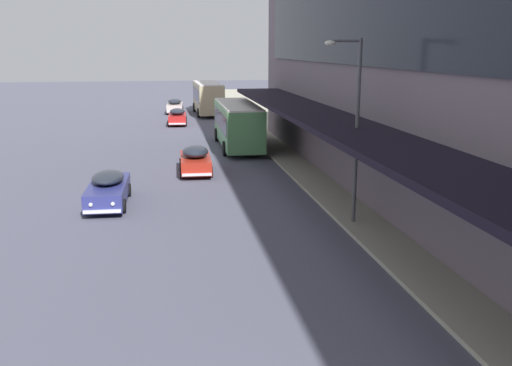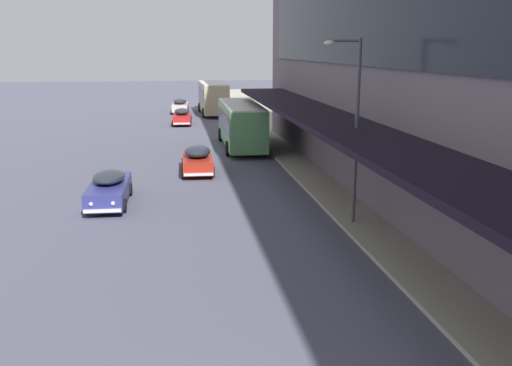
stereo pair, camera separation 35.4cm
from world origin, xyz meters
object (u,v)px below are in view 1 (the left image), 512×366
object	(u,v)px
transit_bus_kerbside_rear	(208,96)
sedan_trailing_near	(108,189)
sedan_lead_mid	(177,117)
transit_bus_kerbside_front	(238,123)
street_lamp	(353,119)
sedan_second_mid	(175,106)
sedan_far_back	(195,160)

from	to	relation	value
transit_bus_kerbside_rear	sedan_trailing_near	size ratio (longest dim) A/B	1.83
transit_bus_kerbside_rear	sedan_lead_mid	bearing A→B (deg)	-114.03
transit_bus_kerbside_front	sedan_lead_mid	world-z (taller)	transit_bus_kerbside_front
transit_bus_kerbside_front	street_lamp	distance (m)	19.44
sedan_second_mid	sedan_far_back	world-z (taller)	sedan_far_back
transit_bus_kerbside_front	street_lamp	bearing A→B (deg)	-83.88
transit_bus_kerbside_rear	sedan_second_mid	distance (m)	4.27
sedan_trailing_near	street_lamp	distance (m)	11.73
sedan_far_back	street_lamp	bearing A→B (deg)	-62.98
sedan_lead_mid	sedan_far_back	bearing A→B (deg)	-89.07
sedan_far_back	sedan_second_mid	bearing A→B (deg)	90.59
transit_bus_kerbside_front	sedan_far_back	bearing A→B (deg)	-113.80
sedan_second_mid	street_lamp	size ratio (longest dim) A/B	0.67
transit_bus_kerbside_rear	sedan_far_back	bearing A→B (deg)	-96.18
sedan_second_mid	street_lamp	world-z (taller)	street_lamp
transit_bus_kerbside_front	sedan_second_mid	size ratio (longest dim) A/B	2.03
sedan_far_back	transit_bus_kerbside_front	bearing A→B (deg)	66.20
sedan_far_back	sedan_trailing_near	bearing A→B (deg)	-125.50
transit_bus_kerbside_front	street_lamp	world-z (taller)	street_lamp
transit_bus_kerbside_rear	sedan_lead_mid	xyz separation A→B (m)	(-3.57, -8.01, -1.20)
transit_bus_kerbside_rear	sedan_trailing_near	xyz separation A→B (m)	(-7.63, -35.90, -1.21)
transit_bus_kerbside_front	sedan_second_mid	xyz separation A→B (m)	(-3.91, 23.65, -1.06)
transit_bus_kerbside_rear	transit_bus_kerbside_front	bearing A→B (deg)	-89.04
sedan_lead_mid	sedan_second_mid	distance (m)	10.07
sedan_lead_mid	street_lamp	distance (m)	33.48
sedan_second_mid	street_lamp	distance (m)	43.38
sedan_lead_mid	street_lamp	xyz separation A→B (m)	(5.99, -32.75, 3.62)
transit_bus_kerbside_rear	sedan_trailing_near	world-z (taller)	transit_bus_kerbside_rear
sedan_lead_mid	sedan_second_mid	bearing A→B (deg)	89.87
sedan_trailing_near	sedan_far_back	bearing A→B (deg)	54.50
transit_bus_kerbside_front	sedan_trailing_near	distance (m)	16.42
street_lamp	sedan_second_mid	bearing A→B (deg)	97.93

